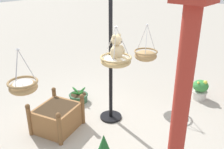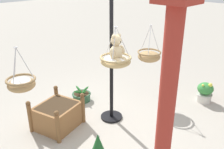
# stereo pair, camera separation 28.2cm
# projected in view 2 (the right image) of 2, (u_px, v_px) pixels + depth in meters

# --- Properties ---
(ground_plane) EXTENTS (40.00, 40.00, 0.00)m
(ground_plane) POSITION_uv_depth(u_px,v_px,m) (110.00, 122.00, 5.01)
(ground_plane) COLOR #A8A093
(display_pole_central) EXTENTS (0.44, 0.44, 2.57)m
(display_pole_central) POSITION_uv_depth(u_px,v_px,m) (111.00, 82.00, 4.84)
(display_pole_central) COLOR black
(display_pole_central) RESTS_ON ground
(hanging_basket_with_teddy) EXTENTS (0.56, 0.56, 0.70)m
(hanging_basket_with_teddy) POSITION_uv_depth(u_px,v_px,m) (116.00, 61.00, 4.37)
(hanging_basket_with_teddy) COLOR tan
(teddy_bear) EXTENTS (0.33, 0.29, 0.48)m
(teddy_bear) POSITION_uv_depth(u_px,v_px,m) (117.00, 50.00, 4.28)
(teddy_bear) COLOR #D1B789
(hanging_basket_left_high) EXTENTS (0.52, 0.52, 0.81)m
(hanging_basket_left_high) POSITION_uv_depth(u_px,v_px,m) (149.00, 56.00, 5.45)
(hanging_basket_left_high) COLOR #A37F51
(hanging_basket_right_low) EXTENTS (0.44, 0.44, 0.68)m
(hanging_basket_right_low) POSITION_uv_depth(u_px,v_px,m) (21.00, 84.00, 3.73)
(hanging_basket_right_low) COLOR #A37F51
(greenhouse_pillar_far_back) EXTENTS (0.31, 0.31, 2.68)m
(greenhouse_pillar_far_back) POSITION_uv_depth(u_px,v_px,m) (163.00, 139.00, 2.46)
(greenhouse_pillar_far_back) COLOR #9E2D23
(greenhouse_pillar_far_back) RESTS_ON ground
(wooden_planter_box) EXTENTS (0.97, 0.92, 0.64)m
(wooden_planter_box) POSITION_uv_depth(u_px,v_px,m) (58.00, 115.00, 4.78)
(wooden_planter_box) COLOR olive
(wooden_planter_box) RESTS_ON ground
(potted_plant_fern_front) EXTENTS (0.43, 0.44, 0.33)m
(potted_plant_fern_front) POSITION_uv_depth(u_px,v_px,m) (82.00, 96.00, 5.79)
(potted_plant_fern_front) COLOR #2D5638
(potted_plant_fern_front) RESTS_ON ground
(potted_plant_flowering_red) EXTENTS (0.36, 0.36, 0.50)m
(potted_plant_flowering_red) POSITION_uv_depth(u_px,v_px,m) (205.00, 92.00, 5.69)
(potted_plant_flowering_red) COLOR beige
(potted_plant_flowering_red) RESTS_ON ground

